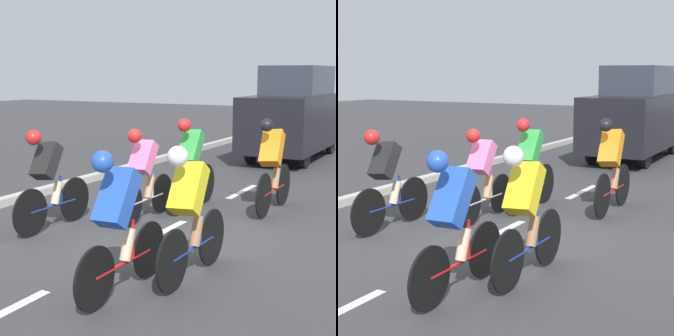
{
  "view_description": "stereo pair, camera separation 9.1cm",
  "coord_description": "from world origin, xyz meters",
  "views": [
    {
      "loc": [
        -3.79,
        6.69,
        2.27
      ],
      "look_at": [
        -0.1,
        -0.11,
        0.95
      ],
      "focal_mm": 60.0,
      "sensor_mm": 36.0,
      "label": 1
    },
    {
      "loc": [
        -3.87,
        6.65,
        2.27
      ],
      "look_at": [
        -0.1,
        -0.11,
        0.95
      ],
      "focal_mm": 60.0,
      "sensor_mm": 36.0,
      "label": 2
    }
  ],
  "objects": [
    {
      "name": "cyclist_orange",
      "position": [
        -1.0,
        -2.04,
        0.8
      ],
      "size": [
        0.37,
        1.74,
        1.56
      ],
      "color": "black",
      "rests_on": "ground"
    },
    {
      "name": "cyclist_blue",
      "position": [
        -0.74,
        2.11,
        0.81
      ],
      "size": [
        0.34,
        1.66,
        1.54
      ],
      "color": "black",
      "rests_on": "ground"
    },
    {
      "name": "lane_stripe_mid",
      "position": [
        0.0,
        -0.11,
        0.0
      ],
      "size": [
        0.12,
        1.4,
        0.01
      ],
      "primitive_type": "cube",
      "color": "white",
      "rests_on": "ground"
    },
    {
      "name": "ground_plane",
      "position": [
        0.0,
        0.0,
        0.0
      ],
      "size": [
        60.0,
        60.0,
        0.0
      ],
      "primitive_type": "plane",
      "color": "#38383A"
    },
    {
      "name": "cyclist_green",
      "position": [
        0.25,
        -1.58,
        0.8
      ],
      "size": [
        0.34,
        1.67,
        1.55
      ],
      "color": "black",
      "rests_on": "ground"
    },
    {
      "name": "cyclist_pink",
      "position": [
        0.57,
        -0.58,
        0.76
      ],
      "size": [
        0.34,
        1.61,
        1.45
      ],
      "color": "black",
      "rests_on": "ground"
    },
    {
      "name": "lane_stripe_far",
      "position": [
        0.0,
        -3.31,
        0.0
      ],
      "size": [
        0.12,
        1.4,
        0.01
      ],
      "primitive_type": "cube",
      "color": "white",
      "rests_on": "ground"
    },
    {
      "name": "cyclist_yellow",
      "position": [
        -1.17,
        1.36,
        0.8
      ],
      "size": [
        0.35,
        1.67,
        1.52
      ],
      "color": "black",
      "rests_on": "ground"
    },
    {
      "name": "cyclist_black",
      "position": [
        1.53,
        0.52,
        0.78
      ],
      "size": [
        0.37,
        1.68,
        1.49
      ],
      "color": "black",
      "rests_on": "ground"
    },
    {
      "name": "support_car",
      "position": [
        0.35,
        -8.01,
        1.2
      ],
      "size": [
        1.7,
        4.48,
        2.45
      ],
      "color": "black",
      "rests_on": "ground"
    }
  ]
}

